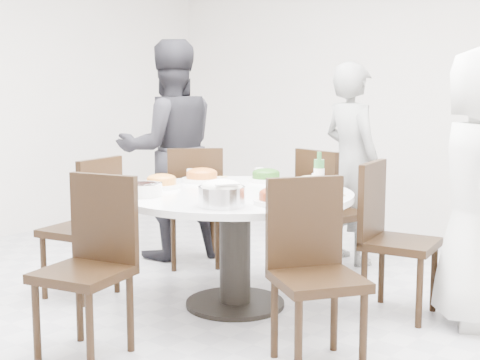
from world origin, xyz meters
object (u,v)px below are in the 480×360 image
Objects in this scene: dining_table at (235,249)px; chair_sw at (79,227)px; beverage_bottle at (319,170)px; rice_bowl at (222,196)px; chair_ne at (401,240)px; diner_middle at (351,163)px; chair_n at (334,211)px; diner_left at (170,150)px; chair_nw at (194,206)px; chair_se at (318,276)px; chair_s at (83,269)px; soup_bowl at (142,190)px.

chair_sw reaches higher than dining_table.
rice_bowl is at bearing -92.32° from beverage_bottle.
diner_middle reaches higher than chair_ne.
chair_n is at bearing 119.57° from diner_middle.
diner_left is at bearing -177.56° from chair_sw.
chair_n is 1.00× the size of chair_nw.
chair_sw is at bearing 125.17° from chair_se.
diner_left reaches higher than chair_s.
dining_table is 5.70× the size of rice_bowl.
dining_table is at bearing 121.75° from rice_bowl.
chair_s is 1.21m from chair_se.
chair_sw is at bearing 129.94° from chair_s.
chair_s is 1.00× the size of chair_se.
chair_sw is 1.25m from diner_left.
soup_bowl is (-0.34, -0.49, 0.41)m from dining_table.
chair_n is 1.44m from diner_left.
chair_nw reaches higher than soup_bowl.
dining_table is at bearing 110.53° from chair_ne.
soup_bowl is 1.04× the size of beverage_bottle.
chair_se is 1.30m from soup_bowl.
diner_middle is (0.90, 0.89, 0.33)m from chair_nw.
chair_ne is (0.90, 0.52, 0.10)m from dining_table.
chair_s is 0.59× the size of diner_middle.
chair_sw is at bearing -141.82° from beverage_bottle.
beverage_bottle reaches higher than chair_se.
chair_s is at bearing 140.02° from chair_ne.
chair_ne and chair_s have the same top height.
dining_table is 1.58× the size of chair_se.
chair_ne is 1.00m from chair_n.
beverage_bottle is at bearing 87.68° from rice_bowl.
diner_middle is 1.02m from beverage_bottle.
chair_sw is at bearing 83.15° from diner_middle.
chair_nw reaches higher than rice_bowl.
chair_nw is 3.81× the size of soup_bowl.
beverage_bottle is at bearing 128.02° from chair_nw.
chair_s is at bearing -103.50° from beverage_bottle.
dining_table is 1.58× the size of chair_nw.
soup_bowl is at bearing -176.23° from rice_bowl.
chair_ne is 1.34m from diner_middle.
beverage_bottle reaches higher than chair_n.
rice_bowl is (1.22, 0.06, 0.33)m from chair_sw.
chair_ne is 1.00× the size of chair_s.
chair_se is 2.16m from diner_middle.
beverage_bottle is at bearing 66.88° from chair_se.
diner_middle reaches higher than chair_n.
chair_ne is at bearing 57.36° from rice_bowl.
diner_left is at bearing 128.58° from soup_bowl.
dining_table is at bearing 92.35° from diner_left.
chair_sw is at bearing 39.54° from chair_nw.
beverage_bottle is at bearing 125.25° from chair_n.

